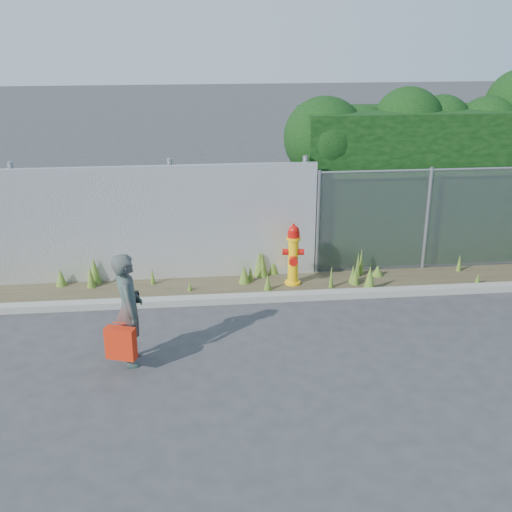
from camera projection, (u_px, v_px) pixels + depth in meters
name	position (u px, v px, depth m)	size (l,w,h in m)	color
ground	(285.00, 350.00, 9.66)	(80.00, 80.00, 0.00)	#333335
curb	(271.00, 297.00, 11.32)	(16.00, 0.22, 0.12)	gray
weed_strip	(275.00, 278.00, 11.97)	(16.00, 1.33, 0.54)	#403724
corrugated_fence	(87.00, 226.00, 11.76)	(8.50, 0.21, 2.30)	silver
chainlink_fence	(479.00, 217.00, 12.51)	(6.50, 0.07, 2.05)	gray
hedge	(474.00, 157.00, 13.17)	(7.69, 1.99, 3.75)	black
fire_hydrant	(293.00, 256.00, 11.80)	(0.40, 0.36, 1.19)	yellow
woman	(129.00, 309.00, 9.05)	(0.61, 0.40, 1.67)	#10685D
red_tote_bag	(121.00, 343.00, 8.92)	(0.42, 0.16, 0.56)	red
black_shoulder_bag	(131.00, 298.00, 9.16)	(0.22, 0.09, 0.16)	black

